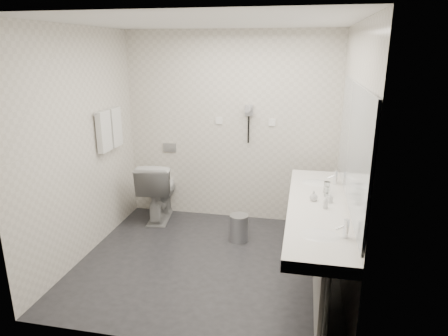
# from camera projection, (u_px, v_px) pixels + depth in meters

# --- Properties ---
(floor) EXTENTS (2.80, 2.80, 0.00)m
(floor) POSITION_uv_depth(u_px,v_px,m) (208.00, 262.00, 4.39)
(floor) COLOR #252529
(floor) RESTS_ON ground
(ceiling) EXTENTS (2.80, 2.80, 0.00)m
(ceiling) POSITION_uv_depth(u_px,v_px,m) (205.00, 22.00, 3.67)
(ceiling) COLOR white
(ceiling) RESTS_ON wall_back
(wall_back) EXTENTS (2.80, 0.00, 2.80)m
(wall_back) POSITION_uv_depth(u_px,v_px,m) (230.00, 128.00, 5.25)
(wall_back) COLOR silver
(wall_back) RESTS_ON floor
(wall_front) EXTENTS (2.80, 0.00, 2.80)m
(wall_front) POSITION_uv_depth(u_px,v_px,m) (162.00, 198.00, 2.81)
(wall_front) COLOR silver
(wall_front) RESTS_ON floor
(wall_left) EXTENTS (0.00, 2.60, 2.60)m
(wall_left) POSITION_uv_depth(u_px,v_px,m) (81.00, 146.00, 4.30)
(wall_left) COLOR silver
(wall_left) RESTS_ON floor
(wall_right) EXTENTS (0.00, 2.60, 2.60)m
(wall_right) POSITION_uv_depth(u_px,v_px,m) (350.00, 160.00, 3.76)
(wall_right) COLOR silver
(wall_right) RESTS_ON floor
(vanity_counter) EXTENTS (0.55, 2.20, 0.10)m
(vanity_counter) POSITION_uv_depth(u_px,v_px,m) (317.00, 210.00, 3.76)
(vanity_counter) COLOR white
(vanity_counter) RESTS_ON floor
(vanity_panel) EXTENTS (0.03, 2.15, 0.75)m
(vanity_panel) POSITION_uv_depth(u_px,v_px,m) (317.00, 250.00, 3.88)
(vanity_panel) COLOR gray
(vanity_panel) RESTS_ON floor
(vanity_post_near) EXTENTS (0.06, 0.06, 0.75)m
(vanity_post_near) POSITION_uv_depth(u_px,v_px,m) (324.00, 318.00, 2.90)
(vanity_post_near) COLOR silver
(vanity_post_near) RESTS_ON floor
(vanity_post_far) EXTENTS (0.06, 0.06, 0.75)m
(vanity_post_far) POSITION_uv_depth(u_px,v_px,m) (318.00, 210.00, 4.85)
(vanity_post_far) COLOR silver
(vanity_post_far) RESTS_ON floor
(mirror) EXTENTS (0.02, 2.20, 1.05)m
(mirror) POSITION_uv_depth(u_px,v_px,m) (352.00, 144.00, 3.52)
(mirror) COLOR #B2BCC6
(mirror) RESTS_ON wall_right
(basin_near) EXTENTS (0.40, 0.31, 0.05)m
(basin_near) POSITION_uv_depth(u_px,v_px,m) (319.00, 237.00, 3.14)
(basin_near) COLOR white
(basin_near) RESTS_ON vanity_counter
(basin_far) EXTENTS (0.40, 0.31, 0.05)m
(basin_far) POSITION_uv_depth(u_px,v_px,m) (316.00, 184.00, 4.36)
(basin_far) COLOR white
(basin_far) RESTS_ON vanity_counter
(faucet_near) EXTENTS (0.04, 0.04, 0.15)m
(faucet_near) POSITION_uv_depth(u_px,v_px,m) (346.00, 229.00, 3.08)
(faucet_near) COLOR silver
(faucet_near) RESTS_ON vanity_counter
(faucet_far) EXTENTS (0.04, 0.04, 0.15)m
(faucet_far) POSITION_uv_depth(u_px,v_px,m) (335.00, 177.00, 4.29)
(faucet_far) COLOR silver
(faucet_far) RESTS_ON vanity_counter
(soap_bottle_a) EXTENTS (0.06, 0.06, 0.09)m
(soap_bottle_a) POSITION_uv_depth(u_px,v_px,m) (330.00, 198.00, 3.78)
(soap_bottle_a) COLOR white
(soap_bottle_a) RESTS_ON vanity_counter
(soap_bottle_b) EXTENTS (0.11, 0.11, 0.10)m
(soap_bottle_b) POSITION_uv_depth(u_px,v_px,m) (314.00, 196.00, 3.83)
(soap_bottle_b) COLOR white
(soap_bottle_b) RESTS_ON vanity_counter
(soap_bottle_c) EXTENTS (0.05, 0.05, 0.12)m
(soap_bottle_c) POSITION_uv_depth(u_px,v_px,m) (326.00, 203.00, 3.64)
(soap_bottle_c) COLOR white
(soap_bottle_c) RESTS_ON vanity_counter
(glass_left) EXTENTS (0.06, 0.06, 0.10)m
(glass_left) POSITION_uv_depth(u_px,v_px,m) (327.00, 192.00, 3.93)
(glass_left) COLOR silver
(glass_left) RESTS_ON vanity_counter
(glass_right) EXTENTS (0.08, 0.08, 0.11)m
(glass_right) POSITION_uv_depth(u_px,v_px,m) (327.00, 187.00, 4.05)
(glass_right) COLOR silver
(glass_right) RESTS_ON vanity_counter
(toilet) EXTENTS (0.57, 0.87, 0.82)m
(toilet) POSITION_uv_depth(u_px,v_px,m) (158.00, 190.00, 5.43)
(toilet) COLOR white
(toilet) RESTS_ON floor
(flush_plate) EXTENTS (0.18, 0.02, 0.12)m
(flush_plate) POSITION_uv_depth(u_px,v_px,m) (170.00, 148.00, 5.49)
(flush_plate) COLOR #B2B5BA
(flush_plate) RESTS_ON wall_back
(pedal_bin) EXTENTS (0.30, 0.30, 0.32)m
(pedal_bin) POSITION_uv_depth(u_px,v_px,m) (239.00, 228.00, 4.84)
(pedal_bin) COLOR #B2B5BA
(pedal_bin) RESTS_ON floor
(bin_lid) EXTENTS (0.23, 0.23, 0.02)m
(bin_lid) POSITION_uv_depth(u_px,v_px,m) (239.00, 216.00, 4.79)
(bin_lid) COLOR #B2B5BA
(bin_lid) RESTS_ON pedal_bin
(towel_rail) EXTENTS (0.02, 0.62, 0.02)m
(towel_rail) POSITION_uv_depth(u_px,v_px,m) (107.00, 111.00, 4.72)
(towel_rail) COLOR silver
(towel_rail) RESTS_ON wall_left
(towel_near) EXTENTS (0.07, 0.24, 0.48)m
(towel_near) POSITION_uv_depth(u_px,v_px,m) (104.00, 132.00, 4.65)
(towel_near) COLOR white
(towel_near) RESTS_ON towel_rail
(towel_far) EXTENTS (0.07, 0.24, 0.48)m
(towel_far) POSITION_uv_depth(u_px,v_px,m) (115.00, 127.00, 4.91)
(towel_far) COLOR white
(towel_far) RESTS_ON towel_rail
(dryer_cradle) EXTENTS (0.10, 0.04, 0.14)m
(dryer_cradle) POSITION_uv_depth(u_px,v_px,m) (249.00, 110.00, 5.10)
(dryer_cradle) COLOR #96959B
(dryer_cradle) RESTS_ON wall_back
(dryer_barrel) EXTENTS (0.08, 0.14, 0.08)m
(dryer_barrel) POSITION_uv_depth(u_px,v_px,m) (248.00, 109.00, 5.03)
(dryer_barrel) COLOR #96959B
(dryer_barrel) RESTS_ON dryer_cradle
(dryer_cord) EXTENTS (0.02, 0.02, 0.35)m
(dryer_cord) POSITION_uv_depth(u_px,v_px,m) (248.00, 130.00, 5.16)
(dryer_cord) COLOR black
(dryer_cord) RESTS_ON dryer_cradle
(switch_plate_a) EXTENTS (0.09, 0.02, 0.09)m
(switch_plate_a) POSITION_uv_depth(u_px,v_px,m) (219.00, 121.00, 5.24)
(switch_plate_a) COLOR white
(switch_plate_a) RESTS_ON wall_back
(switch_plate_b) EXTENTS (0.09, 0.02, 0.09)m
(switch_plate_b) POSITION_uv_depth(u_px,v_px,m) (272.00, 122.00, 5.11)
(switch_plate_b) COLOR white
(switch_plate_b) RESTS_ON wall_back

